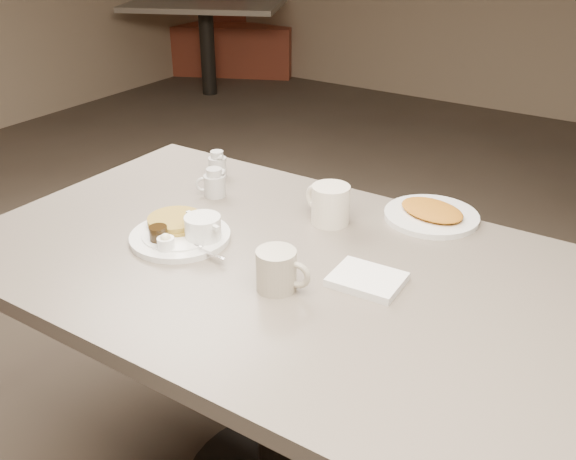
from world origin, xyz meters
The scene contains 9 objects.
diner_table centered at (0.00, 0.00, 0.58)m, with size 1.50×0.90×0.75m.
main_plate centered at (-0.26, -0.05, 0.77)m, with size 0.31×0.29×0.07m.
coffee_mug_near centered at (0.06, -0.10, 0.80)m, with size 0.13×0.10×0.09m.
napkin centered at (0.20, 0.02, 0.76)m, with size 0.15×0.13×0.02m.
coffee_mug_far centered at (-0.01, 0.23, 0.80)m, with size 0.15×0.12×0.10m.
creamer_left centered at (-0.36, 0.20, 0.79)m, with size 0.08×0.08×0.08m.
creamer_right centered at (-0.44, 0.31, 0.79)m, with size 0.07×0.06×0.08m.
hash_plate centered at (0.20, 0.39, 0.76)m, with size 0.31×0.31×0.04m.
booth_back_left centered at (-3.14, 3.79, 0.41)m, with size 1.71×1.81×1.12m.
Camera 1 is at (0.70, -1.06, 1.48)m, focal length 40.07 mm.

